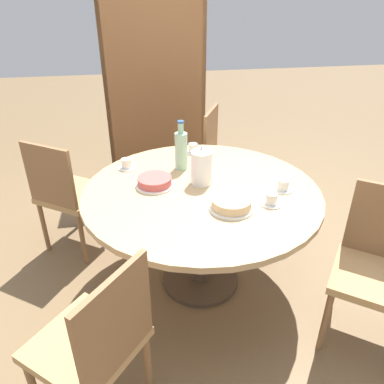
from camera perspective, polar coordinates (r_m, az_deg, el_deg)
name	(u,v)px	position (r m, az deg, el deg)	size (l,w,h in m)	color
ground_plane	(200,280)	(2.67, 1.26, -13.27)	(14.00, 14.00, 0.00)	brown
dining_table	(201,206)	(2.31, 1.43, -2.10)	(1.43, 1.43, 0.72)	#473828
chair_a	(377,266)	(2.26, 26.41, -10.00)	(0.59, 0.59, 0.90)	olive
chair_b	(225,158)	(3.26, 5.11, 5.25)	(0.56, 0.56, 0.90)	olive
chair_c	(68,193)	(2.83, -18.41, -0.09)	(0.58, 0.58, 0.90)	olive
chair_d	(96,343)	(1.73, -14.45, -21.41)	(0.59, 0.59, 0.90)	olive
bookshelf	(155,96)	(3.74, -5.62, 14.40)	(0.94, 0.28, 1.74)	brown
coffee_pot	(201,166)	(2.27, 1.44, 3.92)	(0.13, 0.13, 0.25)	white
water_bottle	(181,150)	(2.45, -1.67, 6.46)	(0.08, 0.08, 0.33)	#99C6A3
cake_main	(231,204)	(2.05, 6.01, -1.81)	(0.25, 0.25, 0.06)	white
cake_second	(155,182)	(2.28, -5.71, 1.56)	(0.24, 0.24, 0.06)	white
cup_a	(271,200)	(2.13, 11.98, -1.23)	(0.12, 0.12, 0.07)	silver
cup_b	(283,186)	(2.29, 13.72, 0.88)	(0.12, 0.12, 0.07)	silver
cup_c	(126,165)	(2.53, -9.96, 4.13)	(0.12, 0.12, 0.07)	silver
cup_d	(193,149)	(2.74, 0.15, 6.57)	(0.12, 0.12, 0.07)	silver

